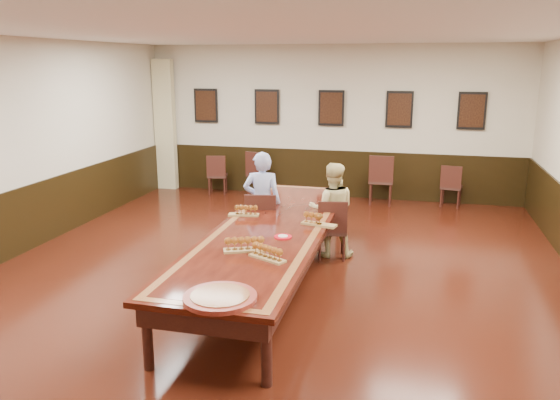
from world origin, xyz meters
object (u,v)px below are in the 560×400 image
(chair_woman, at_px, (332,228))
(spare_chair_c, at_px, (381,179))
(spare_chair_d, at_px, (451,186))
(person_woman, at_px, (332,210))
(spare_chair_a, at_px, (217,174))
(carved_platter, at_px, (220,297))
(spare_chair_b, at_px, (260,173))
(chair_man, at_px, (262,223))
(person_man, at_px, (262,203))
(conference_table, at_px, (271,238))

(chair_woman, bearing_deg, spare_chair_c, -109.13)
(spare_chair_d, xyz_separation_m, person_woman, (-1.90, -3.45, 0.28))
(spare_chair_c, bearing_deg, spare_chair_a, -1.44)
(spare_chair_a, bearing_deg, spare_chair_d, 168.05)
(person_woman, bearing_deg, carved_platter, 71.10)
(spare_chair_c, bearing_deg, spare_chair_b, -3.96)
(spare_chair_c, bearing_deg, person_woman, 80.38)
(chair_man, xyz_separation_m, chair_woman, (1.04, 0.12, -0.04))
(chair_woman, distance_m, person_man, 1.11)
(spare_chair_d, bearing_deg, carved_platter, 80.95)
(chair_woman, xyz_separation_m, spare_chair_b, (-2.13, 3.56, 0.04))
(spare_chair_c, relative_size, person_woman, 0.73)
(spare_chair_b, height_order, conference_table, spare_chair_b)
(spare_chair_b, xyz_separation_m, spare_chair_d, (4.01, -0.02, -0.06))
(spare_chair_d, relative_size, conference_table, 0.17)
(chair_man, bearing_deg, conference_table, 101.50)
(carved_platter, bearing_deg, chair_man, 99.36)
(chair_woman, height_order, spare_chair_c, spare_chair_c)
(spare_chair_d, bearing_deg, chair_man, 61.44)
(chair_woman, xyz_separation_m, person_woman, (-0.02, 0.09, 0.25))
(chair_man, relative_size, spare_chair_a, 1.12)
(chair_man, height_order, chair_woman, chair_man)
(spare_chair_d, xyz_separation_m, conference_table, (-2.51, -4.68, 0.18))
(chair_man, distance_m, spare_chair_a, 4.12)
(chair_man, distance_m, conference_table, 1.10)
(chair_man, relative_size, chair_woman, 1.08)
(spare_chair_b, height_order, person_man, person_man)
(carved_platter, bearing_deg, spare_chair_c, 81.67)
(chair_man, xyz_separation_m, spare_chair_c, (1.53, 3.55, 0.03))
(person_man, bearing_deg, spare_chair_d, -140.04)
(spare_chair_d, bearing_deg, person_man, 60.47)
(chair_man, relative_size, spare_chair_b, 1.00)
(chair_man, bearing_deg, spare_chair_d, -139.06)
(spare_chair_a, distance_m, conference_table, 5.20)
(person_man, height_order, person_woman, person_man)
(spare_chair_b, xyz_separation_m, carved_platter, (1.62, -6.94, 0.29))
(spare_chair_d, bearing_deg, person_woman, 71.13)
(conference_table, bearing_deg, chair_woman, 61.00)
(carved_platter, bearing_deg, chair_woman, 81.52)
(spare_chair_c, distance_m, person_man, 3.79)
(conference_table, bearing_deg, person_man, 111.06)
(spare_chair_b, height_order, spare_chair_d, spare_chair_b)
(spare_chair_a, height_order, carved_platter, spare_chair_a)
(carved_platter, bearing_deg, spare_chair_a, 110.62)
(chair_man, relative_size, person_woman, 0.69)
(spare_chair_c, bearing_deg, person_man, 64.86)
(spare_chair_b, distance_m, person_woman, 4.06)
(chair_man, distance_m, spare_chair_c, 3.86)
(carved_platter, bearing_deg, spare_chair_d, 71.00)
(spare_chair_b, height_order, carved_platter, spare_chair_b)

